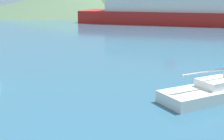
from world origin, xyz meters
name	(u,v)px	position (x,y,z in m)	size (l,w,h in m)	color
sailboat_inner	(216,90)	(5.02, 13.01, 0.41)	(6.52, 4.90, 7.46)	white
ferry_distant	(173,8)	(8.82, 53.91, 2.72)	(33.91, 16.89, 7.76)	red
hill_west	(65,1)	(-16.13, 84.71, 3.00)	(49.52, 49.52, 6.01)	#4C6647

